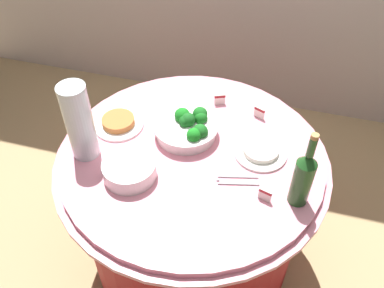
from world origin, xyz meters
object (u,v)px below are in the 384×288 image
at_px(label_placard_front, 265,194).
at_px(label_placard_rear, 259,112).
at_px(wine_bottle, 303,177).
at_px(food_plate_rice, 261,151).
at_px(plate_stack, 129,170).
at_px(label_placard_mid, 220,99).
at_px(serving_tongs, 236,180).
at_px(decorative_fruit_vase, 80,126).
at_px(food_plate_peanuts, 119,123).
at_px(broccoli_bowl, 188,127).

height_order(label_placard_front, label_placard_rear, same).
xyz_separation_m(wine_bottle, food_plate_rice, (-0.17, 0.20, -0.11)).
distance_m(plate_stack, label_placard_mid, 0.58).
distance_m(serving_tongs, label_placard_rear, 0.40).
relative_size(label_placard_mid, label_placard_rear, 1.00).
relative_size(plate_stack, decorative_fruit_vase, 0.62).
bearing_deg(label_placard_mid, serving_tongs, -69.15).
xyz_separation_m(wine_bottle, label_placard_front, (-0.12, -0.03, -0.10)).
xyz_separation_m(label_placard_mid, label_placard_rear, (0.19, -0.04, 0.00)).
bearing_deg(food_plate_rice, wine_bottle, -49.97).
bearing_deg(decorative_fruit_vase, serving_tongs, 1.38).
bearing_deg(plate_stack, food_plate_peanuts, 121.25).
xyz_separation_m(broccoli_bowl, food_plate_rice, (0.32, -0.03, -0.03)).
xyz_separation_m(decorative_fruit_vase, food_plate_peanuts, (0.06, 0.19, -0.13)).
distance_m(plate_stack, decorative_fruit_vase, 0.26).
bearing_deg(plate_stack, label_placard_front, 2.56).
xyz_separation_m(food_plate_rice, label_placard_mid, (-0.24, 0.27, 0.02)).
bearing_deg(food_plate_rice, broccoli_bowl, 174.88).
height_order(food_plate_peanuts, label_placard_rear, label_placard_rear).
height_order(decorative_fruit_vase, label_placard_mid, decorative_fruit_vase).
xyz_separation_m(serving_tongs, label_placard_front, (0.12, -0.06, 0.03)).
distance_m(food_plate_rice, label_placard_mid, 0.36).
distance_m(wine_bottle, label_placard_front, 0.16).
distance_m(food_plate_peanuts, food_plate_rice, 0.64).
bearing_deg(label_placard_mid, decorative_fruit_vase, -135.07).
relative_size(broccoli_bowl, plate_stack, 1.33).
bearing_deg(plate_stack, serving_tongs, 11.75).
distance_m(broccoli_bowl, wine_bottle, 0.55).
xyz_separation_m(broccoli_bowl, label_placard_rear, (0.28, 0.20, -0.02)).
bearing_deg(food_plate_rice, label_placard_mid, 130.93).
height_order(broccoli_bowl, serving_tongs, broccoli_bowl).
bearing_deg(serving_tongs, label_placard_rear, 86.68).
bearing_deg(broccoli_bowl, decorative_fruit_vase, -150.03).
bearing_deg(food_plate_rice, decorative_fruit_vase, -164.92).
distance_m(broccoli_bowl, food_plate_rice, 0.33).
height_order(serving_tongs, food_plate_peanuts, food_plate_peanuts).
bearing_deg(food_plate_peanuts, food_plate_rice, -0.33).
bearing_deg(decorative_fruit_vase, broccoli_bowl, 29.97).
bearing_deg(food_plate_rice, food_plate_peanuts, 179.67).
height_order(broccoli_bowl, wine_bottle, wine_bottle).
xyz_separation_m(food_plate_peanuts, label_placard_mid, (0.40, 0.27, 0.01)).
distance_m(wine_bottle, label_placard_rear, 0.49).
xyz_separation_m(broccoli_bowl, wine_bottle, (0.49, -0.23, 0.08)).
xyz_separation_m(plate_stack, wine_bottle, (0.65, 0.06, 0.09)).
bearing_deg(label_placard_mid, plate_stack, -114.34).
xyz_separation_m(decorative_fruit_vase, serving_tongs, (0.63, 0.02, -0.14)).
bearing_deg(wine_bottle, broccoli_bowl, 154.88).
bearing_deg(label_placard_rear, wine_bottle, -63.65).
distance_m(serving_tongs, label_placard_front, 0.14).
height_order(food_plate_rice, label_placard_front, label_placard_front).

